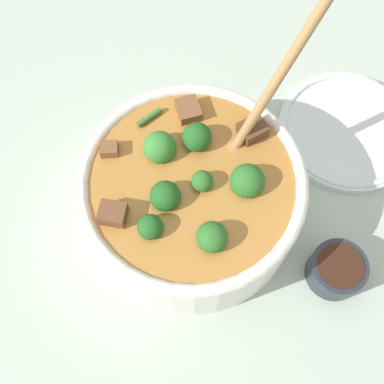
# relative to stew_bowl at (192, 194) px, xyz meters

# --- Properties ---
(ground_plane) EXTENTS (4.00, 4.00, 0.00)m
(ground_plane) POSITION_rel_stew_bowl_xyz_m (0.00, -0.00, -0.06)
(ground_plane) COLOR #ADBCAD
(stew_bowl) EXTENTS (0.32, 0.27, 0.30)m
(stew_bowl) POSITION_rel_stew_bowl_xyz_m (0.00, 0.00, 0.00)
(stew_bowl) COLOR white
(stew_bowl) RESTS_ON ground_plane
(condiment_bowl) EXTENTS (0.07, 0.07, 0.04)m
(condiment_bowl) POSITION_rel_stew_bowl_xyz_m (0.01, 0.20, -0.04)
(condiment_bowl) COLOR #232833
(condiment_bowl) RESTS_ON ground_plane
(empty_plate) EXTENTS (0.20, 0.20, 0.02)m
(empty_plate) POSITION_rel_stew_bowl_xyz_m (-0.20, 0.16, -0.06)
(empty_plate) COLOR white
(empty_plate) RESTS_ON ground_plane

